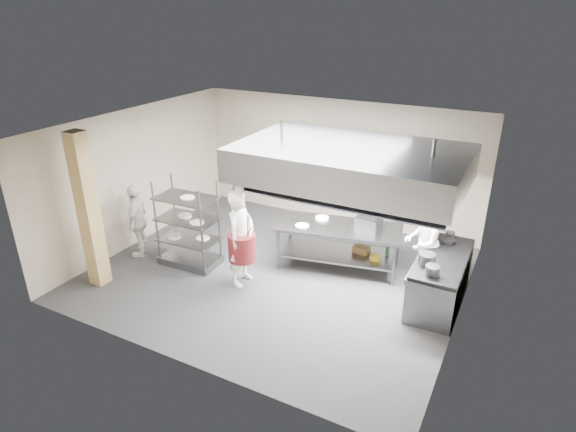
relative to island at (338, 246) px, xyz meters
The scene contains 23 objects.
floor 1.36m from the island, 139.48° to the right, with size 7.00×7.00×0.00m, color #28282A.
ceiling 2.85m from the island, 139.48° to the right, with size 7.00×7.00×0.00m, color silver.
wall_back 2.60m from the island, 114.15° to the left, with size 7.00×7.00×0.00m, color #A19380.
wall_left 4.67m from the island, 169.47° to the right, with size 6.00×6.00×0.00m, color #A19380.
wall_right 2.86m from the island, 18.20° to the right, with size 6.00×6.00×0.00m, color #A19380.
column 4.85m from the island, 144.81° to the right, with size 0.30×0.30×3.00m, color tan.
exhaust_hood 2.02m from the island, 52.78° to the right, with size 4.00×2.50×0.60m, color slate.
hood_strip_a 1.78m from the island, 143.02° to the right, with size 1.60×0.12×0.04m, color white.
hood_strip_b 2.08m from the island, 19.35° to the right, with size 1.60×0.12×0.04m, color white.
wall_shelf 2.41m from the island, 67.61° to the left, with size 1.50×0.28×0.04m, color slate.
island is the anchor object (origin of this frame).
island_worktop 0.42m from the island, ahead, with size 2.47×1.03×0.06m, color slate.
island_undershelf 0.16m from the island, ahead, with size 2.27×0.93×0.04m, color slate.
pass_rack 3.10m from the island, 154.91° to the right, with size 1.21×0.70×1.81m, color gray, non-canonical shape.
cooking_range 2.13m from the island, ahead, with size 0.80×2.00×0.84m, color slate.
range_top 2.17m from the island, ahead, with size 0.78×1.96×0.06m, color black.
chef_head 2.07m from the island, 134.44° to the right, with size 0.69×0.45×1.88m, color silver.
chef_line 1.69m from the island, ahead, with size 0.89×0.69×1.84m, color silver.
chef_plating 4.25m from the island, 159.50° to the right, with size 0.93×0.39×1.59m, color silver.
griddle 0.81m from the island, 21.35° to the left, with size 0.46×0.36×0.23m, color slate.
wicker_basket 0.48m from the island, 25.12° to the left, with size 0.32×0.22×0.14m, color brown.
stockpot 2.11m from the island, 21.12° to the right, with size 0.29×0.29×0.20m, color gray.
plate_stack 3.07m from the island, 154.91° to the right, with size 0.28×0.28×0.05m, color silver.
Camera 1 is at (4.10, -7.39, 4.98)m, focal length 30.00 mm.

